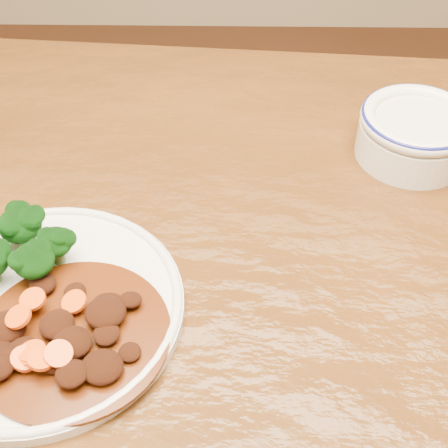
{
  "coord_description": "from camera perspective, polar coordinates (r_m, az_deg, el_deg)",
  "views": [
    {
      "loc": [
        -0.01,
        -0.41,
        1.22
      ],
      "look_at": [
        -0.02,
        0.05,
        0.77
      ],
      "focal_mm": 50.0,
      "sensor_mm": 36.0,
      "label": 1
    }
  ],
  "objects": [
    {
      "name": "dining_table",
      "position": [
        0.69,
        1.43,
        -9.09
      ],
      "size": [
        1.56,
        1.01,
        0.75
      ],
      "rotation": [
        0.0,
        0.0,
        -0.08
      ],
      "color": "#4C2A0D",
      "rests_on": "ground"
    },
    {
      "name": "dinner_plate",
      "position": [
        0.61,
        -16.32,
        -7.36
      ],
      "size": [
        0.27,
        0.27,
        0.02
      ],
      "rotation": [
        0.0,
        0.0,
        0.28
      ],
      "color": "silver",
      "rests_on": "dining_table"
    },
    {
      "name": "mince_stew",
      "position": [
        0.57,
        -14.62,
        -9.93
      ],
      "size": [
        0.18,
        0.18,
        0.03
      ],
      "color": "#492107",
      "rests_on": "dinner_plate"
    },
    {
      "name": "dip_bowl",
      "position": [
        0.78,
        17.08,
        8.07
      ],
      "size": [
        0.14,
        0.14,
        0.06
      ],
      "rotation": [
        0.0,
        0.0,
        0.42
      ],
      "color": "silver",
      "rests_on": "dining_table"
    }
  ]
}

